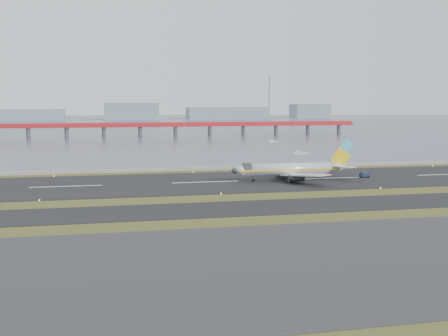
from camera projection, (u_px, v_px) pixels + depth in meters
The scene contains 12 objects.
ground at pixel (228, 199), 137.79m from camera, with size 1000.00×1000.00×0.00m, color #3A491A.
apron_strip at pixel (308, 261), 84.44m from camera, with size 1000.00×50.00×0.10m, color #2D2D2F.
taxiway_strip at pixel (239, 208), 126.14m from camera, with size 1000.00×18.00×0.10m, color black.
runway_strip at pixel (205, 182), 166.88m from camera, with size 1000.00×45.00×0.10m, color black.
seawall at pixel (190, 169), 195.92m from camera, with size 1000.00×2.50×1.00m, color gray.
bay_water at pixel (130, 124), 583.89m from camera, with size 1400.00×800.00×1.30m, color #435061.
red_pier at pixel (175, 126), 383.64m from camera, with size 260.00×5.00×10.20m.
far_shoreline at pixel (134, 115), 741.25m from camera, with size 1400.00×80.00×60.50m.
airliner at pixel (293, 169), 170.17m from camera, with size 38.52×32.89×12.80m.
pushback_tug at pixel (364, 175), 177.00m from camera, with size 3.06×2.04×1.84m.
workboat_near at pixel (300, 153), 253.66m from camera, with size 7.62×4.03×1.77m.
workboat_far at pixel (272, 141), 330.72m from camera, with size 6.79×4.29×1.58m.
Camera 1 is at (-30.07, -132.54, 23.98)m, focal length 45.00 mm.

